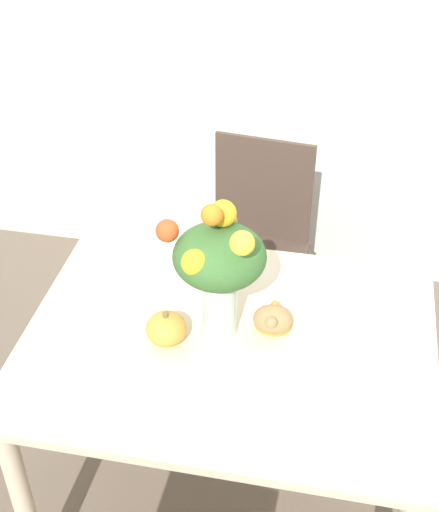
{
  "coord_description": "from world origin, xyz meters",
  "views": [
    {
      "loc": [
        0.26,
        -1.46,
        2.19
      ],
      "look_at": [
        -0.03,
        0.02,
        1.04
      ],
      "focal_mm": 50.0,
      "sensor_mm": 36.0,
      "label": 1
    }
  ],
  "objects_px": {
    "flower_vase": "(219,264)",
    "dining_chair_near_window": "(254,248)",
    "pumpkin": "(166,329)",
    "turkey_figurine": "(274,315)"
  },
  "relations": [
    {
      "from": "flower_vase",
      "to": "pumpkin",
      "type": "distance_m",
      "value": 0.25
    },
    {
      "from": "flower_vase",
      "to": "turkey_figurine",
      "type": "relative_size",
      "value": 2.91
    },
    {
      "from": "dining_chair_near_window",
      "to": "flower_vase",
      "type": "bearing_deg",
      "value": -82.63
    },
    {
      "from": "flower_vase",
      "to": "turkey_figurine",
      "type": "bearing_deg",
      "value": 17.78
    },
    {
      "from": "dining_chair_near_window",
      "to": "pumpkin",
      "type": "bearing_deg",
      "value": -91.55
    },
    {
      "from": "flower_vase",
      "to": "dining_chair_near_window",
      "type": "relative_size",
      "value": 0.5
    },
    {
      "from": "pumpkin",
      "to": "dining_chair_near_window",
      "type": "height_order",
      "value": "dining_chair_near_window"
    },
    {
      "from": "flower_vase",
      "to": "pumpkin",
      "type": "relative_size",
      "value": 3.85
    },
    {
      "from": "turkey_figurine",
      "to": "pumpkin",
      "type": "bearing_deg",
      "value": -158.28
    },
    {
      "from": "flower_vase",
      "to": "pumpkin",
      "type": "xyz_separation_m",
      "value": [
        -0.14,
        -0.07,
        -0.2
      ]
    }
  ]
}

